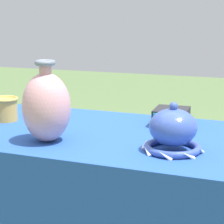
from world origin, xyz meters
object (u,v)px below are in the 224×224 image
object	(u,v)px
vase_dome_bell	(173,132)
mosaic_tile_box	(171,117)
vase_tall_bulbous	(46,106)
cup_wide_ochre	(5,108)

from	to	relation	value
vase_dome_bell	mosaic_tile_box	xyz separation A→B (m)	(-0.08, 0.32, -0.03)
vase_dome_bell	mosaic_tile_box	distance (m)	0.33
vase_dome_bell	mosaic_tile_box	bearing A→B (deg)	104.27
vase_tall_bulbous	cup_wide_ochre	world-z (taller)	vase_tall_bulbous
vase_tall_bulbous	mosaic_tile_box	distance (m)	0.50
mosaic_tile_box	cup_wide_ochre	distance (m)	0.65
mosaic_tile_box	vase_tall_bulbous	bearing A→B (deg)	-135.69
mosaic_tile_box	cup_wide_ochre	xyz separation A→B (m)	(-0.62, -0.17, 0.02)
vase_tall_bulbous	vase_dome_bell	size ratio (longest dim) A/B	1.42
vase_tall_bulbous	vase_dome_bell	bearing A→B (deg)	6.06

